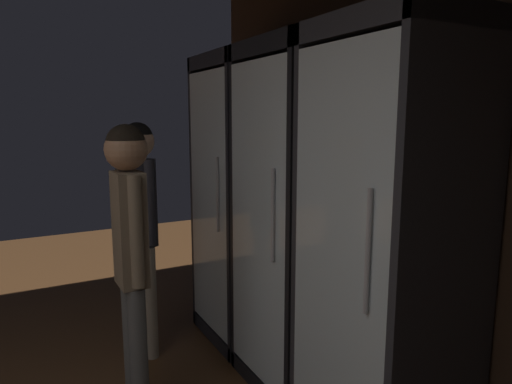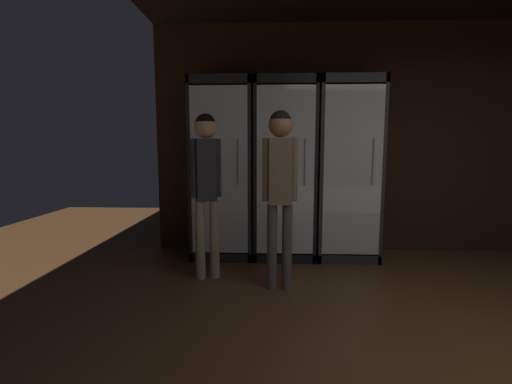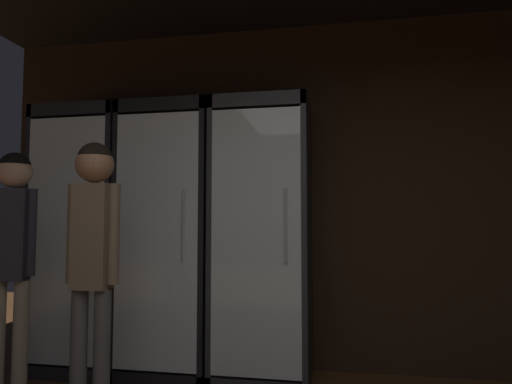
{
  "view_description": "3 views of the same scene",
  "coord_description": "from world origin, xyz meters",
  "px_view_note": "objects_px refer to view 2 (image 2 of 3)",
  "views": [
    {
      "loc": [
        0.84,
        1.2,
        1.66
      ],
      "look_at": [
        -1.4,
        2.4,
        1.24
      ],
      "focal_mm": 32.06,
      "sensor_mm": 36.0,
      "label": 1
    },
    {
      "loc": [
        -1.56,
        -1.39,
        1.29
      ],
      "look_at": [
        -1.73,
        2.68,
        0.78
      ],
      "focal_mm": 24.31,
      "sensor_mm": 36.0,
      "label": 2
    },
    {
      "loc": [
        -0.1,
        -0.61,
        1.17
      ],
      "look_at": [
        -0.73,
        2.76,
        1.4
      ],
      "focal_mm": 31.12,
      "sensor_mm": 36.0,
      "label": 3
    }
  ],
  "objects_px": {
    "cooler_center": "(346,172)",
    "shopper_near": "(280,175)",
    "cooler_far_left": "(223,171)",
    "shopper_far": "(206,174)",
    "cooler_left": "(284,172)"
  },
  "relations": [
    {
      "from": "cooler_center",
      "to": "shopper_near",
      "type": "distance_m",
      "value": 1.31
    },
    {
      "from": "cooler_far_left",
      "to": "cooler_center",
      "type": "distance_m",
      "value": 1.46
    },
    {
      "from": "shopper_near",
      "to": "shopper_far",
      "type": "bearing_deg",
      "value": 161.88
    },
    {
      "from": "shopper_near",
      "to": "shopper_far",
      "type": "height_order",
      "value": "shopper_near"
    },
    {
      "from": "cooler_far_left",
      "to": "shopper_far",
      "type": "xyz_separation_m",
      "value": [
        -0.06,
        -0.8,
        0.02
      ]
    },
    {
      "from": "cooler_center",
      "to": "shopper_far",
      "type": "bearing_deg",
      "value": -152.12
    },
    {
      "from": "cooler_far_left",
      "to": "shopper_near",
      "type": "relative_size",
      "value": 1.28
    },
    {
      "from": "cooler_left",
      "to": "shopper_far",
      "type": "distance_m",
      "value": 1.12
    },
    {
      "from": "cooler_left",
      "to": "shopper_far",
      "type": "xyz_separation_m",
      "value": [
        -0.79,
        -0.8,
        0.03
      ]
    },
    {
      "from": "cooler_left",
      "to": "shopper_near",
      "type": "distance_m",
      "value": 1.03
    },
    {
      "from": "cooler_far_left",
      "to": "cooler_left",
      "type": "distance_m",
      "value": 0.73
    },
    {
      "from": "cooler_center",
      "to": "shopper_far",
      "type": "distance_m",
      "value": 1.71
    },
    {
      "from": "cooler_center",
      "to": "shopper_far",
      "type": "height_order",
      "value": "cooler_center"
    },
    {
      "from": "cooler_left",
      "to": "shopper_far",
      "type": "bearing_deg",
      "value": -134.51
    },
    {
      "from": "cooler_left",
      "to": "shopper_near",
      "type": "bearing_deg",
      "value": -94.41
    }
  ]
}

